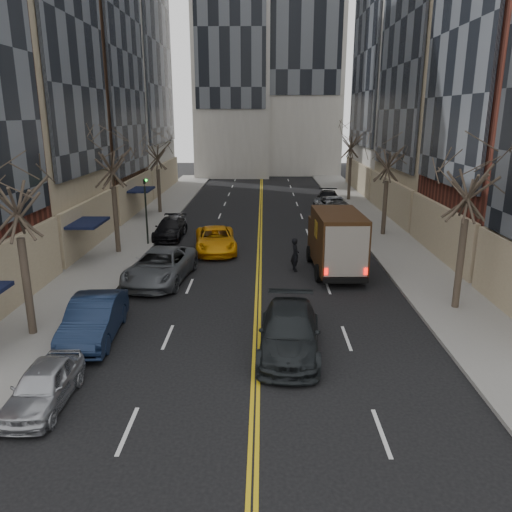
# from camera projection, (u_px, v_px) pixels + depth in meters

# --- Properties ---
(ground) EXTENTS (160.00, 160.00, 0.00)m
(ground) POSITION_uv_depth(u_px,v_px,m) (253.00, 483.00, 11.81)
(ground) COLOR black
(ground) RESTS_ON ground
(sidewalk_left) EXTENTS (4.00, 66.00, 0.15)m
(sidewalk_left) POSITION_uv_depth(u_px,v_px,m) (142.00, 228.00, 37.87)
(sidewalk_left) COLOR slate
(sidewalk_left) RESTS_ON ground
(sidewalk_right) EXTENTS (4.00, 66.00, 0.15)m
(sidewalk_right) POSITION_uv_depth(u_px,v_px,m) (379.00, 229.00, 37.62)
(sidewalk_right) COLOR slate
(sidewalk_right) RESTS_ON ground
(streetwall_left) EXTENTS (14.00, 49.50, 36.00)m
(streetwall_left) POSITION_uv_depth(u_px,v_px,m) (44.00, 15.00, 37.46)
(streetwall_left) COLOR #562319
(streetwall_left) RESTS_ON ground
(streetwall_right) EXTENTS (12.26, 49.00, 34.00)m
(streetwall_right) POSITION_uv_depth(u_px,v_px,m) (474.00, 24.00, 38.38)
(streetwall_right) COLOR #4C301E
(streetwall_right) RESTS_ON ground
(tree_lf_near) EXTENTS (3.20, 3.20, 8.41)m
(tree_lf_near) POSITION_uv_depth(u_px,v_px,m) (12.00, 177.00, 17.91)
(tree_lf_near) COLOR #382D23
(tree_lf_near) RESTS_ON sidewalk_left
(tree_lf_mid) EXTENTS (3.20, 3.20, 8.91)m
(tree_lf_mid) POSITION_uv_depth(u_px,v_px,m) (110.00, 146.00, 29.35)
(tree_lf_mid) COLOR #382D23
(tree_lf_mid) RESTS_ON sidewalk_left
(tree_lf_far) EXTENTS (3.20, 3.20, 8.12)m
(tree_lf_far) POSITION_uv_depth(u_px,v_px,m) (156.00, 143.00, 42.00)
(tree_lf_far) COLOR #382D23
(tree_lf_far) RESTS_ON sidewalk_left
(tree_rt_near) EXTENTS (3.20, 3.20, 8.71)m
(tree_rt_near) POSITION_uv_depth(u_px,v_px,m) (472.00, 164.00, 20.49)
(tree_rt_near) COLOR #382D23
(tree_rt_near) RESTS_ON sidewalk_right
(tree_rt_mid) EXTENTS (3.20, 3.20, 8.32)m
(tree_rt_mid) POSITION_uv_depth(u_px,v_px,m) (389.00, 148.00, 34.02)
(tree_rt_mid) COLOR #382D23
(tree_rt_mid) RESTS_ON sidewalk_right
(tree_rt_far) EXTENTS (3.20, 3.20, 9.11)m
(tree_rt_far) POSITION_uv_depth(u_px,v_px,m) (352.00, 132.00, 48.29)
(tree_rt_far) COLOR #382D23
(tree_rt_far) RESTS_ON sidewalk_right
(traffic_signal) EXTENTS (0.29, 0.26, 4.70)m
(traffic_signal) POSITION_uv_depth(u_px,v_px,m) (146.00, 204.00, 32.29)
(traffic_signal) COLOR black
(traffic_signal) RESTS_ON sidewalk_left
(ups_truck) EXTENTS (2.73, 6.33, 3.42)m
(ups_truck) POSITION_uv_depth(u_px,v_px,m) (336.00, 242.00, 27.15)
(ups_truck) COLOR black
(ups_truck) RESTS_ON ground
(observer_sedan) EXTENTS (2.54, 5.50, 1.56)m
(observer_sedan) POSITION_uv_depth(u_px,v_px,m) (289.00, 332.00, 18.13)
(observer_sedan) COLOR black
(observer_sedan) RESTS_ON ground
(taxi) EXTENTS (3.13, 5.63, 1.49)m
(taxi) POSITION_uv_depth(u_px,v_px,m) (216.00, 240.00, 31.55)
(taxi) COLOR orange
(taxi) RESTS_ON ground
(pedestrian) EXTENTS (0.58, 0.76, 1.86)m
(pedestrian) POSITION_uv_depth(u_px,v_px,m) (295.00, 255.00, 27.56)
(pedestrian) COLOR black
(pedestrian) RESTS_ON ground
(parked_lf_a) EXTENTS (1.55, 3.76, 1.28)m
(parked_lf_a) POSITION_uv_depth(u_px,v_px,m) (44.00, 385.00, 14.85)
(parked_lf_a) COLOR #ABAEB3
(parked_lf_a) RESTS_ON ground
(parked_lf_b) EXTENTS (2.03, 5.02, 1.62)m
(parked_lf_b) POSITION_uv_depth(u_px,v_px,m) (94.00, 319.00, 19.24)
(parked_lf_b) COLOR #0F1A31
(parked_lf_b) RESTS_ON ground
(parked_lf_c) EXTENTS (3.39, 6.18, 1.64)m
(parked_lf_c) POSITION_uv_depth(u_px,v_px,m) (160.00, 266.00, 25.86)
(parked_lf_c) COLOR #4E5256
(parked_lf_c) RESTS_ON ground
(parked_lf_d) EXTENTS (1.95, 4.71, 1.36)m
(parked_lf_d) POSITION_uv_depth(u_px,v_px,m) (170.00, 228.00, 34.97)
(parked_lf_d) COLOR black
(parked_lf_d) RESTS_ON ground
(parked_lf_e) EXTENTS (2.02, 4.05, 1.32)m
(parked_lf_e) POSITION_uv_depth(u_px,v_px,m) (175.00, 222.00, 37.02)
(parked_lf_e) COLOR #A4A6AC
(parked_lf_e) RESTS_ON ground
(parked_rt_a) EXTENTS (1.83, 4.79, 1.56)m
(parked_rt_a) POSITION_uv_depth(u_px,v_px,m) (351.00, 228.00, 34.53)
(parked_rt_a) COLOR #44464B
(parked_rt_a) RESTS_ON ground
(parked_rt_b) EXTENTS (3.30, 6.09, 1.62)m
(parked_rt_b) POSITION_uv_depth(u_px,v_px,m) (335.00, 207.00, 42.41)
(parked_rt_b) COLOR #999CA0
(parked_rt_b) RESTS_ON ground
(parked_rt_c) EXTENTS (2.62, 5.23, 1.46)m
(parked_rt_c) POSITION_uv_depth(u_px,v_px,m) (328.00, 199.00, 46.70)
(parked_rt_c) COLOR black
(parked_rt_c) RESTS_ON ground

